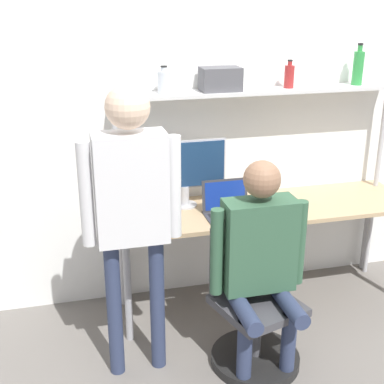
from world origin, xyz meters
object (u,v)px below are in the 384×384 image
Objects in this scene: laptop at (227,205)px; person_seated at (261,253)px; office_chair at (253,323)px; bottle_clear at (164,82)px; bottle_green at (358,67)px; cell_phone at (261,213)px; bottle_red at (289,76)px; storage_box at (220,79)px; monitor at (185,168)px; person_standing at (131,198)px.

laptop is 0.64m from person_seated.
person_seated reaches higher than office_chair.
bottle_green is at bearing 0.00° from bottle_clear.
bottle_green is (0.82, 0.32, 0.93)m from cell_phone.
bottle_green is 0.54m from bottle_red.
person_seated is at bearing -66.90° from bottle_clear.
storage_box is at bearing 124.35° from cell_phone.
monitor is 0.34× the size of person_standing.
bottle_green is at bearing 0.00° from bottle_red.
person_standing is at bearing -114.70° from bottle_clear.
storage_box reaches higher than cell_phone.
bottle_red is at bearing 59.99° from person_seated.
person_seated is 1.30m from bottle_clear.
laptop is 0.37× the size of office_chair.
bottle_green is 1.52× the size of bottle_red.
person_seated is at bearing -139.62° from bottle_green.
person_seated is at bearing -73.50° from monitor.
cell_phone is 1.11m from person_standing.
bottle_green reaches higher than person_seated.
bottle_red is (1.24, 0.75, 0.51)m from person_standing.
storage_box is (0.02, 0.85, 1.39)m from office_chair.
bottle_clear is (0.35, 0.75, 0.51)m from person_standing.
cell_phone is at bearing -55.65° from storage_box.
monitor reaches higher than cell_phone.
monitor reaches higher than office_chair.
cell_phone is 0.98m from bottle_red.
storage_box reaches higher than laptop.
person_standing is (-0.95, -0.44, 0.37)m from cell_phone.
cell_phone is at bearing 24.51° from person_standing.
bottle_green is at bearing 13.62° from laptop.
office_chair is at bearing -114.29° from cell_phone.
person_standing is 1.17m from storage_box.
bottle_green is at bearing 38.66° from office_chair.
monitor is 0.62m from bottle_clear.
cell_phone is 0.96m from storage_box.
person_seated reaches higher than laptop.
person_seated is at bearing -75.08° from office_chair.
person_standing is 0.97m from bottle_clear.
person_seated reaches higher than monitor.
person_standing is 1.54m from bottle_red.
monitor is 0.86m from person_standing.
bottle_clear reaches higher than laptop.
person_seated is at bearing -90.66° from storage_box.
bottle_red is at bearing 2.91° from monitor.
bottle_red reaches higher than cell_phone.
storage_box is (0.74, 0.75, 0.51)m from person_standing.
laptop is at bearing 34.61° from person_standing.
bottle_green reaches higher than person_standing.
monitor is 3.06× the size of bottle_red.
monitor is at bearing 106.50° from person_seated.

